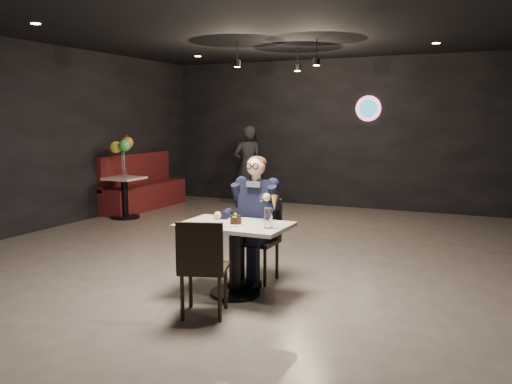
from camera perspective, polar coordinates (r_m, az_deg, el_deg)
The scene contains 17 objects.
floor at distance 7.30m, azimuth -2.96°, elevation -6.59°, with size 9.00×9.00×0.00m, color slate.
wall_sign at distance 11.02m, azimuth 11.74°, elevation 8.61°, with size 0.50×0.06×0.50m, color pink, non-canonical shape.
pendant_lights at distance 8.96m, azimuth 3.04°, elevation 14.63°, with size 1.40×1.20×0.36m, color black.
main_table at distance 5.59m, azimuth -2.24°, elevation -7.10°, with size 1.10×0.70×0.75m, color silver.
chair_far at distance 6.05m, azimuth 0.12°, elevation -5.11°, with size 0.42×0.46×0.92m, color black.
chair_near at distance 5.04m, azimuth -5.47°, elevation -7.79°, with size 0.42×0.46×0.92m, color black.
seated_man at distance 6.00m, azimuth 0.12°, elevation -2.69°, with size 0.60×0.80×1.44m, color black.
dessert_plate at distance 5.40m, azimuth -2.46°, elevation -3.48°, with size 0.24×0.24×0.01m, color white.
cake_slice at distance 5.42m, azimuth -2.13°, elevation -2.97°, with size 0.11×0.09×0.08m, color black.
mint_leaf at distance 5.35m, azimuth -2.29°, elevation -2.66°, with size 0.06×0.04×0.01m, color green.
sundae_glass at distance 5.27m, azimuth 1.29°, elevation -2.74°, with size 0.09×0.09×0.20m, color silver.
wafer_cone at distance 5.21m, azimuth 1.96°, elevation -1.14°, with size 0.07×0.07×0.14m, color tan.
booth_bench at distance 11.08m, azimuth -11.70°, elevation 1.09°, with size 0.55×2.20×1.10m, color #47110F.
side_table at distance 10.13m, azimuth -13.65°, elevation -0.59°, with size 0.60×0.60×0.75m, color silver.
balloon_vase at distance 10.08m, azimuth -13.73°, elevation 1.96°, with size 0.10×0.10×0.15m, color silver.
balloon_bunch at distance 10.05m, azimuth -13.81°, elevation 4.20°, with size 0.39×0.39×0.65m, color yellow.
passerby at distance 11.23m, azimuth -0.84°, elevation 2.78°, with size 0.61×0.40×1.66m, color black.
Camera 1 is at (3.29, -6.26, 1.81)m, focal length 38.00 mm.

